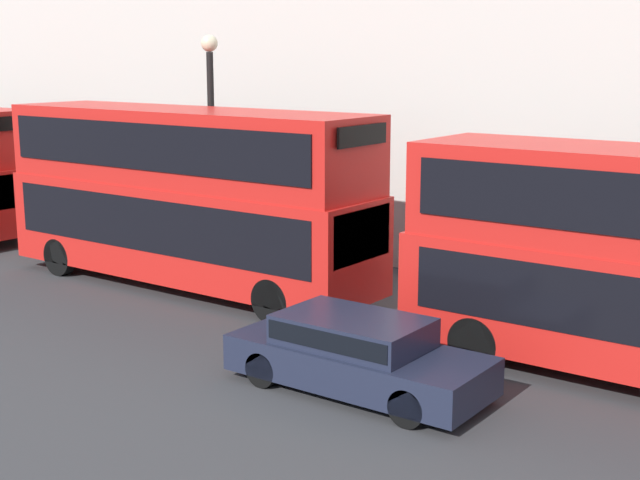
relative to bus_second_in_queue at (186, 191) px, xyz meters
The scene contains 3 objects.
bus_second_in_queue is the anchor object (origin of this frame).
car_hatchback 8.30m from the bus_second_in_queue, 114.78° to the right, with size 1.84×4.64×1.34m.
street_lamp 2.37m from the bus_second_in_queue, 22.84° to the left, with size 0.44×0.44×6.27m.
Camera 1 is at (-14.08, 2.06, 5.79)m, focal length 50.00 mm.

